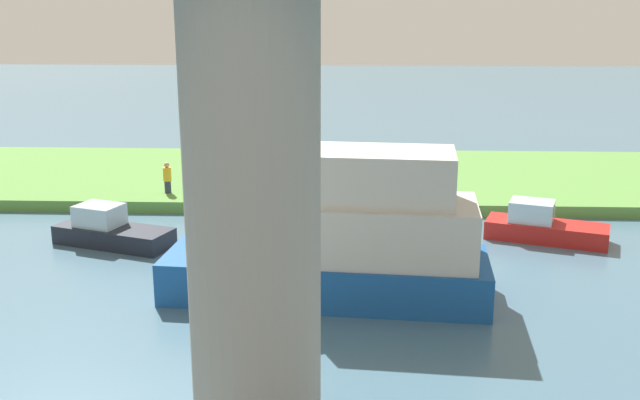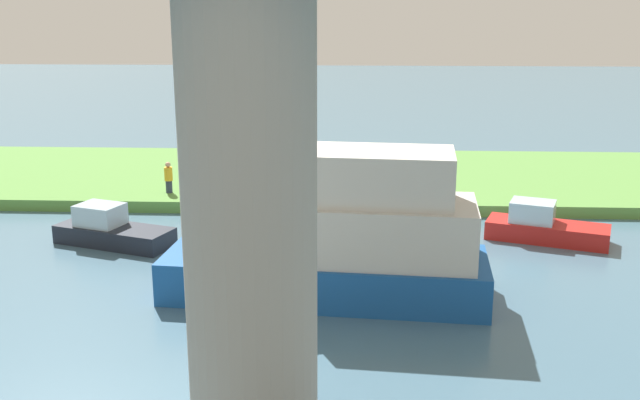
{
  "view_description": "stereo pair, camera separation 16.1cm",
  "coord_description": "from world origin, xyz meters",
  "px_view_note": "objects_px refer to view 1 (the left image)",
  "views": [
    {
      "loc": [
        -2.32,
        29.54,
        8.54
      ],
      "look_at": [
        -1.29,
        5.0,
        2.0
      ],
      "focal_mm": 41.07,
      "sensor_mm": 36.0,
      "label": 1
    },
    {
      "loc": [
        -2.48,
        29.54,
        8.54
      ],
      "look_at": [
        -1.29,
        5.0,
        2.0
      ],
      "focal_mm": 41.07,
      "sensor_mm": 36.0,
      "label": 2
    }
  ],
  "objects_px": {
    "motorboat_white": "(396,240)",
    "person_on_bank": "(167,177)",
    "houseboat_blue": "(337,238)",
    "skiff_small": "(110,231)",
    "mooring_post": "(420,191)",
    "pontoon_yellow": "(543,226)",
    "bridge_pylon": "(253,206)",
    "marker_buoy": "(383,306)"
  },
  "relations": [
    {
      "from": "bridge_pylon",
      "to": "marker_buoy",
      "type": "xyz_separation_m",
      "value": [
        -2.92,
        -5.41,
        -4.43
      ]
    },
    {
      "from": "person_on_bank",
      "to": "mooring_post",
      "type": "height_order",
      "value": "person_on_bank"
    },
    {
      "from": "motorboat_white",
      "to": "person_on_bank",
      "type": "bearing_deg",
      "value": -32.7
    },
    {
      "from": "skiff_small",
      "to": "person_on_bank",
      "type": "bearing_deg",
      "value": -97.19
    },
    {
      "from": "person_on_bank",
      "to": "mooring_post",
      "type": "bearing_deg",
      "value": 174.28
    },
    {
      "from": "person_on_bank",
      "to": "marker_buoy",
      "type": "xyz_separation_m",
      "value": [
        -9.05,
        11.72,
        -0.95
      ]
    },
    {
      "from": "houseboat_blue",
      "to": "skiff_small",
      "type": "distance_m",
      "value": 9.68
    },
    {
      "from": "mooring_post",
      "to": "motorboat_white",
      "type": "xyz_separation_m",
      "value": [
        1.29,
        5.15,
        -0.5
      ]
    },
    {
      "from": "bridge_pylon",
      "to": "pontoon_yellow",
      "type": "distance_m",
      "value": 16.13
    },
    {
      "from": "mooring_post",
      "to": "skiff_small",
      "type": "xyz_separation_m",
      "value": [
        11.75,
        4.68,
        -0.45
      ]
    },
    {
      "from": "motorboat_white",
      "to": "marker_buoy",
      "type": "distance_m",
      "value": 5.52
    },
    {
      "from": "skiff_small",
      "to": "marker_buoy",
      "type": "bearing_deg",
      "value": 148.72
    },
    {
      "from": "marker_buoy",
      "to": "motorboat_white",
      "type": "bearing_deg",
      "value": -97.15
    },
    {
      "from": "mooring_post",
      "to": "pontoon_yellow",
      "type": "xyz_separation_m",
      "value": [
        -4.3,
        3.45,
        -0.45
      ]
    },
    {
      "from": "motorboat_white",
      "to": "skiff_small",
      "type": "xyz_separation_m",
      "value": [
        10.46,
        -0.47,
        0.05
      ]
    },
    {
      "from": "skiff_small",
      "to": "mooring_post",
      "type": "bearing_deg",
      "value": -158.3
    },
    {
      "from": "houseboat_blue",
      "to": "pontoon_yellow",
      "type": "distance_m",
      "value": 9.66
    },
    {
      "from": "mooring_post",
      "to": "marker_buoy",
      "type": "xyz_separation_m",
      "value": [
        1.97,
        10.62,
        -0.72
      ]
    },
    {
      "from": "houseboat_blue",
      "to": "marker_buoy",
      "type": "bearing_deg",
      "value": 134.22
    },
    {
      "from": "person_on_bank",
      "to": "pontoon_yellow",
      "type": "relative_size",
      "value": 0.3
    },
    {
      "from": "mooring_post",
      "to": "person_on_bank",
      "type": "bearing_deg",
      "value": -5.72
    },
    {
      "from": "houseboat_blue",
      "to": "pontoon_yellow",
      "type": "bearing_deg",
      "value": -142.77
    },
    {
      "from": "houseboat_blue",
      "to": "marker_buoy",
      "type": "height_order",
      "value": "houseboat_blue"
    },
    {
      "from": "person_on_bank",
      "to": "motorboat_white",
      "type": "xyz_separation_m",
      "value": [
        -9.74,
        6.25,
        -0.73
      ]
    },
    {
      "from": "bridge_pylon",
      "to": "motorboat_white",
      "type": "bearing_deg",
      "value": -108.33
    },
    {
      "from": "bridge_pylon",
      "to": "person_on_bank",
      "type": "distance_m",
      "value": 18.52
    },
    {
      "from": "pontoon_yellow",
      "to": "bridge_pylon",
      "type": "bearing_deg",
      "value": 53.84
    },
    {
      "from": "motorboat_white",
      "to": "marker_buoy",
      "type": "xyz_separation_m",
      "value": [
        0.69,
        5.47,
        -0.22
      ]
    },
    {
      "from": "person_on_bank",
      "to": "marker_buoy",
      "type": "bearing_deg",
      "value": 127.67
    },
    {
      "from": "bridge_pylon",
      "to": "pontoon_yellow",
      "type": "bearing_deg",
      "value": -126.16
    },
    {
      "from": "marker_buoy",
      "to": "pontoon_yellow",
      "type": "bearing_deg",
      "value": -131.19
    },
    {
      "from": "houseboat_blue",
      "to": "pontoon_yellow",
      "type": "height_order",
      "value": "houseboat_blue"
    },
    {
      "from": "houseboat_blue",
      "to": "pontoon_yellow",
      "type": "xyz_separation_m",
      "value": [
        -7.62,
        -5.79,
        -1.31
      ]
    },
    {
      "from": "mooring_post",
      "to": "pontoon_yellow",
      "type": "bearing_deg",
      "value": 141.32
    },
    {
      "from": "motorboat_white",
      "to": "marker_buoy",
      "type": "relative_size",
      "value": 8.34
    },
    {
      "from": "pontoon_yellow",
      "to": "skiff_small",
      "type": "relative_size",
      "value": 1.0
    },
    {
      "from": "houseboat_blue",
      "to": "skiff_small",
      "type": "xyz_separation_m",
      "value": [
        8.43,
        -4.56,
        -1.31
      ]
    },
    {
      "from": "person_on_bank",
      "to": "skiff_small",
      "type": "distance_m",
      "value": 5.86
    },
    {
      "from": "pontoon_yellow",
      "to": "houseboat_blue",
      "type": "bearing_deg",
      "value": 37.23
    },
    {
      "from": "bridge_pylon",
      "to": "person_on_bank",
      "type": "relative_size",
      "value": 6.73
    },
    {
      "from": "person_on_bank",
      "to": "skiff_small",
      "type": "height_order",
      "value": "person_on_bank"
    },
    {
      "from": "houseboat_blue",
      "to": "bridge_pylon",
      "type": "bearing_deg",
      "value": 76.94
    }
  ]
}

